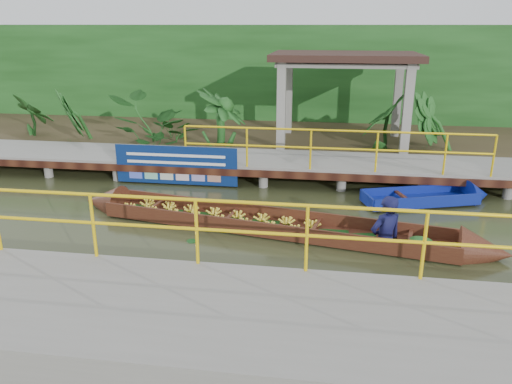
# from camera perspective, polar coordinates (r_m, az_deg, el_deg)

# --- Properties ---
(ground) EXTENTS (80.00, 80.00, 0.00)m
(ground) POSITION_cam_1_polar(r_m,az_deg,el_deg) (10.69, -6.47, -3.61)
(ground) COLOR #2A3018
(ground) RESTS_ON ground
(land_strip) EXTENTS (30.00, 8.00, 0.45)m
(land_strip) POSITION_cam_1_polar(r_m,az_deg,el_deg) (17.66, -0.28, 6.22)
(land_strip) COLOR #2F2717
(land_strip) RESTS_ON ground
(far_dock) EXTENTS (16.00, 2.06, 1.66)m
(far_dock) POSITION_cam_1_polar(r_m,az_deg,el_deg) (13.70, -2.82, 3.62)
(far_dock) COLOR gray
(far_dock) RESTS_ON ground
(near_dock) EXTENTS (18.00, 2.40, 1.73)m
(near_dock) POSITION_cam_1_polar(r_m,az_deg,el_deg) (6.72, -7.43, -15.21)
(near_dock) COLOR gray
(near_dock) RESTS_ON ground
(pavilion) EXTENTS (4.40, 3.00, 3.00)m
(pavilion) POSITION_cam_1_polar(r_m,az_deg,el_deg) (15.89, 10.10, 14.01)
(pavilion) COLOR gray
(pavilion) RESTS_ON ground
(foliage_backdrop) EXTENTS (30.00, 0.80, 4.00)m
(foliage_backdrop) POSITION_cam_1_polar(r_m,az_deg,el_deg) (19.82, 0.85, 12.79)
(foliage_backdrop) COLOR #164114
(foliage_backdrop) RESTS_ON ground
(vendor_boat) EXTENTS (9.01, 2.50, 2.24)m
(vendor_boat) POSITION_cam_1_polar(r_m,az_deg,el_deg) (10.08, 4.07, -3.13)
(vendor_boat) COLOR #3A1710
(vendor_boat) RESTS_ON ground
(moored_blue_boat) EXTENTS (3.17, 1.73, 0.74)m
(moored_blue_boat) POSITION_cam_1_polar(r_m,az_deg,el_deg) (12.67, 21.16, -0.56)
(moored_blue_boat) COLOR navy
(moored_blue_boat) RESTS_ON ground
(blue_banner) EXTENTS (3.24, 0.04, 1.01)m
(blue_banner) POSITION_cam_1_polar(r_m,az_deg,el_deg) (13.11, -9.13, 3.06)
(blue_banner) COLOR navy
(blue_banner) RESTS_ON ground
(tropical_plants) EXTENTS (14.15, 1.15, 1.44)m
(tropical_plants) POSITION_cam_1_polar(r_m,az_deg,el_deg) (15.53, -4.99, 7.99)
(tropical_plants) COLOR #164114
(tropical_plants) RESTS_ON ground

